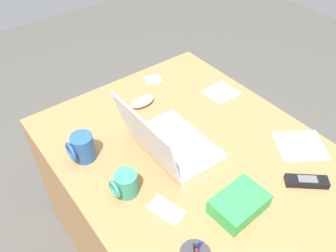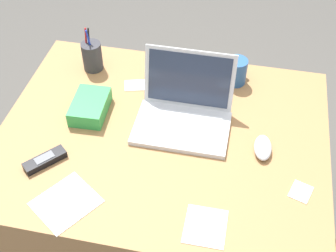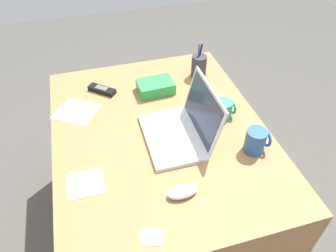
{
  "view_description": "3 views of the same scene",
  "coord_description": "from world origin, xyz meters",
  "px_view_note": "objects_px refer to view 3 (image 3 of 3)",
  "views": [
    {
      "loc": [
        -0.64,
        0.61,
        1.64
      ],
      "look_at": [
        0.08,
        0.06,
        0.81
      ],
      "focal_mm": 36.6,
      "sensor_mm": 36.0,
      "label": 1
    },
    {
      "loc": [
        0.24,
        -1.06,
        1.86
      ],
      "look_at": [
        0.02,
        0.0,
        0.75
      ],
      "focal_mm": 48.42,
      "sensor_mm": 36.0,
      "label": 2
    },
    {
      "loc": [
        0.98,
        -0.24,
        1.66
      ],
      "look_at": [
        0.06,
        0.02,
        0.78
      ],
      "focal_mm": 34.09,
      "sensor_mm": 36.0,
      "label": 3
    }
  ],
  "objects_px": {
    "computer_mouse": "(183,192)",
    "pen_holder": "(199,66)",
    "laptop": "(182,128)",
    "coffee_mug_white": "(256,141)",
    "cordless_phone": "(102,90)",
    "coffee_mug_tall": "(224,109)",
    "snack_bag": "(156,87)"
  },
  "relations": [
    {
      "from": "computer_mouse",
      "to": "pen_holder",
      "type": "relative_size",
      "value": 0.62
    },
    {
      "from": "laptop",
      "to": "pen_holder",
      "type": "xyz_separation_m",
      "value": [
        -0.41,
        0.23,
        0.01
      ]
    },
    {
      "from": "coffee_mug_white",
      "to": "cordless_phone",
      "type": "relative_size",
      "value": 0.77
    },
    {
      "from": "laptop",
      "to": "cordless_phone",
      "type": "xyz_separation_m",
      "value": [
        -0.41,
        -0.28,
        -0.04
      ]
    },
    {
      "from": "coffee_mug_tall",
      "to": "pen_holder",
      "type": "relative_size",
      "value": 0.49
    },
    {
      "from": "laptop",
      "to": "coffee_mug_white",
      "type": "bearing_deg",
      "value": 58.96
    },
    {
      "from": "coffee_mug_tall",
      "to": "laptop",
      "type": "bearing_deg",
      "value": -72.91
    },
    {
      "from": "computer_mouse",
      "to": "snack_bag",
      "type": "height_order",
      "value": "snack_bag"
    },
    {
      "from": "cordless_phone",
      "to": "coffee_mug_white",
      "type": "bearing_deg",
      "value": 43.74
    },
    {
      "from": "laptop",
      "to": "coffee_mug_tall",
      "type": "distance_m",
      "value": 0.23
    },
    {
      "from": "coffee_mug_white",
      "to": "laptop",
      "type": "bearing_deg",
      "value": -121.04
    },
    {
      "from": "pen_holder",
      "to": "snack_bag",
      "type": "distance_m",
      "value": 0.26
    },
    {
      "from": "cordless_phone",
      "to": "pen_holder",
      "type": "height_order",
      "value": "pen_holder"
    },
    {
      "from": "coffee_mug_white",
      "to": "computer_mouse",
      "type": "bearing_deg",
      "value": -69.78
    },
    {
      "from": "computer_mouse",
      "to": "coffee_mug_tall",
      "type": "relative_size",
      "value": 1.28
    },
    {
      "from": "pen_holder",
      "to": "computer_mouse",
      "type": "bearing_deg",
      "value": -24.13
    },
    {
      "from": "coffee_mug_white",
      "to": "cordless_phone",
      "type": "distance_m",
      "value": 0.79
    },
    {
      "from": "coffee_mug_tall",
      "to": "snack_bag",
      "type": "relative_size",
      "value": 0.51
    },
    {
      "from": "cordless_phone",
      "to": "laptop",
      "type": "bearing_deg",
      "value": 34.54
    },
    {
      "from": "laptop",
      "to": "snack_bag",
      "type": "height_order",
      "value": "laptop"
    },
    {
      "from": "laptop",
      "to": "cordless_phone",
      "type": "bearing_deg",
      "value": -145.46
    },
    {
      "from": "laptop",
      "to": "cordless_phone",
      "type": "height_order",
      "value": "laptop"
    },
    {
      "from": "computer_mouse",
      "to": "snack_bag",
      "type": "xyz_separation_m",
      "value": [
        -0.63,
        0.06,
        0.01
      ]
    },
    {
      "from": "pen_holder",
      "to": "snack_bag",
      "type": "xyz_separation_m",
      "value": [
        0.07,
        -0.25,
        -0.03
      ]
    },
    {
      "from": "cordless_phone",
      "to": "pen_holder",
      "type": "bearing_deg",
      "value": 90.25
    },
    {
      "from": "cordless_phone",
      "to": "snack_bag",
      "type": "bearing_deg",
      "value": 74.86
    },
    {
      "from": "coffee_mug_white",
      "to": "coffee_mug_tall",
      "type": "bearing_deg",
      "value": -170.29
    },
    {
      "from": "coffee_mug_white",
      "to": "snack_bag",
      "type": "distance_m",
      "value": 0.58
    },
    {
      "from": "laptop",
      "to": "coffee_mug_white",
      "type": "xyz_separation_m",
      "value": [
        0.16,
        0.26,
        0.0
      ]
    },
    {
      "from": "snack_bag",
      "to": "pen_holder",
      "type": "bearing_deg",
      "value": 105.99
    },
    {
      "from": "coffee_mug_tall",
      "to": "pen_holder",
      "type": "distance_m",
      "value": 0.35
    },
    {
      "from": "computer_mouse",
      "to": "cordless_phone",
      "type": "xyz_separation_m",
      "value": [
        -0.7,
        -0.2,
        -0.0
      ]
    }
  ]
}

